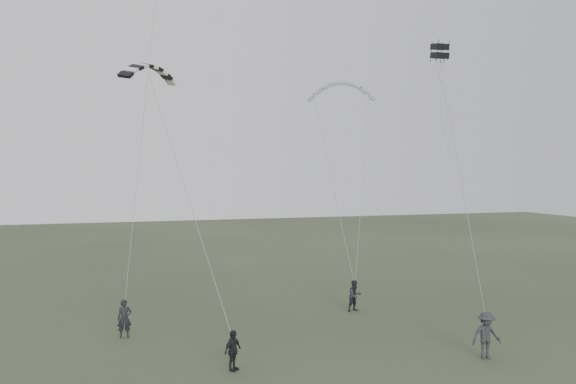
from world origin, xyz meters
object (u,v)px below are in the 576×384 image
object	(u,v)px
kite_pale_large	(341,83)
kite_striped	(149,66)
flyer_left	(125,319)
flyer_far	(486,335)
flyer_center	(233,350)
flyer_right	(355,296)
kite_box	(440,51)

from	to	relation	value
kite_pale_large	kite_striped	xyz separation A→B (m)	(-13.11, -9.50, -1.32)
flyer_left	flyer_far	xyz separation A→B (m)	(14.29, -7.61, 0.08)
flyer_far	flyer_center	bearing A→B (deg)	178.07
flyer_left	flyer_center	distance (m)	7.05
kite_striped	flyer_far	bearing A→B (deg)	-59.02
flyer_right	flyer_far	bearing A→B (deg)	-91.95
kite_box	flyer_far	bearing A→B (deg)	-100.16
flyer_center	kite_striped	distance (m)	12.66
flyer_right	flyer_far	distance (m)	9.20
flyer_center	kite_pale_large	world-z (taller)	kite_pale_large
flyer_left	kite_box	xyz separation A→B (m)	(15.45, -2.09, 13.00)
flyer_left	kite_pale_large	xyz separation A→B (m)	(14.23, 7.81, 12.84)
kite_pale_large	kite_striped	bearing A→B (deg)	-120.39
kite_striped	kite_box	world-z (taller)	kite_box
flyer_left	kite_striped	bearing A→B (deg)	-58.63
kite_pale_large	kite_box	world-z (taller)	kite_pale_large
flyer_center	kite_box	bearing A→B (deg)	-22.26
flyer_left	kite_pale_large	world-z (taller)	kite_pale_large
flyer_left	flyer_right	distance (m)	12.47
flyer_left	flyer_center	size ratio (longest dim) A/B	1.13
flyer_far	kite_box	distance (m)	14.09
flyer_far	kite_striped	distance (m)	18.42
flyer_far	kite_pale_large	distance (m)	20.01
flyer_far	kite_box	xyz separation A→B (m)	(1.17, 5.52, 12.92)
kite_striped	kite_box	distance (m)	14.42
flyer_right	flyer_center	bearing A→B (deg)	-153.24
flyer_right	kite_pale_large	world-z (taller)	kite_pale_large
flyer_left	kite_striped	world-z (taller)	kite_striped
flyer_right	kite_striped	world-z (taller)	kite_striped
flyer_right	kite_box	xyz separation A→B (m)	(3.06, -3.49, 13.03)
flyer_left	kite_striped	xyz separation A→B (m)	(1.11, -1.70, 11.52)
flyer_right	flyer_center	world-z (taller)	flyer_right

